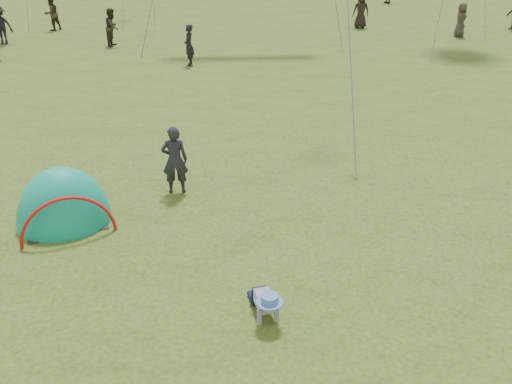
{
  "coord_description": "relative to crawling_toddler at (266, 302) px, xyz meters",
  "views": [
    {
      "loc": [
        0.16,
        -7.79,
        5.92
      ],
      "look_at": [
        0.76,
        2.01,
        1.0
      ],
      "focal_mm": 40.0,
      "sensor_mm": 36.0,
      "label": 1
    }
  ],
  "objects": [
    {
      "name": "standing_adult",
      "position": [
        -1.71,
        4.62,
        0.51
      ],
      "size": [
        0.6,
        0.41,
        1.61
      ],
      "primitive_type": "imported",
      "rotation": [
        0.0,
        0.0,
        3.19
      ],
      "color": "black",
      "rests_on": "ground"
    },
    {
      "name": "crowd_person_10",
      "position": [
        11.51,
        21.53,
        0.53
      ],
      "size": [
        0.61,
        0.86,
        1.65
      ],
      "primitive_type": "imported",
      "rotation": [
        0.0,
        0.0,
        1.46
      ],
      "color": "#362E25",
      "rests_on": "ground"
    },
    {
      "name": "crowd_person_16",
      "position": [
        7.02,
        24.17,
        0.6
      ],
      "size": [
        0.89,
        0.58,
        1.79
      ],
      "primitive_type": "imported",
      "rotation": [
        0.0,
        0.0,
        3.12
      ],
      "color": "black",
      "rests_on": "ground"
    },
    {
      "name": "crowd_person_0",
      "position": [
        -1.91,
        16.48,
        0.53
      ],
      "size": [
        0.42,
        0.62,
        1.66
      ],
      "primitive_type": "imported",
      "rotation": [
        0.0,
        0.0,
        4.68
      ],
      "color": "black",
      "rests_on": "ground"
    },
    {
      "name": "crowd_person_3",
      "position": [
        -11.01,
        21.08,
        0.59
      ],
      "size": [
        1.22,
        0.79,
        1.78
      ],
      "primitive_type": "imported",
      "rotation": [
        0.0,
        0.0,
        6.17
      ],
      "color": "black",
      "rests_on": "ground"
    },
    {
      "name": "crawling_toddler",
      "position": [
        0.0,
        0.0,
        0.0
      ],
      "size": [
        0.69,
        0.87,
        0.59
      ],
      "primitive_type": null,
      "rotation": [
        0.0,
        0.0,
        0.21
      ],
      "color": "black",
      "rests_on": "ground"
    },
    {
      "name": "crowd_person_13",
      "position": [
        -9.5,
        24.53,
        0.57
      ],
      "size": [
        1.05,
        1.06,
        1.73
      ],
      "primitive_type": "imported",
      "rotation": [
        0.0,
        0.0,
        3.98
      ],
      "color": "#33251F",
      "rests_on": "ground"
    },
    {
      "name": "popup_tent",
      "position": [
        -3.94,
        3.3,
        -0.3
      ],
      "size": [
        2.34,
        2.14,
        2.48
      ],
      "primitive_type": "ellipsoid",
      "rotation": [
        0.0,
        0.0,
        0.35
      ],
      "color": "#188A66",
      "rests_on": "ground"
    },
    {
      "name": "crowd_person_7",
      "position": [
        -5.66,
        20.45,
        0.57
      ],
      "size": [
        0.8,
        0.95,
        1.73
      ],
      "primitive_type": "imported",
      "rotation": [
        0.0,
        0.0,
        1.39
      ],
      "color": "#2E241C",
      "rests_on": "ground"
    },
    {
      "name": "ground",
      "position": [
        -0.76,
        0.49,
        -0.3
      ],
      "size": [
        140.0,
        140.0,
        0.0
      ],
      "primitive_type": "plane",
      "color": "#27480D"
    }
  ]
}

